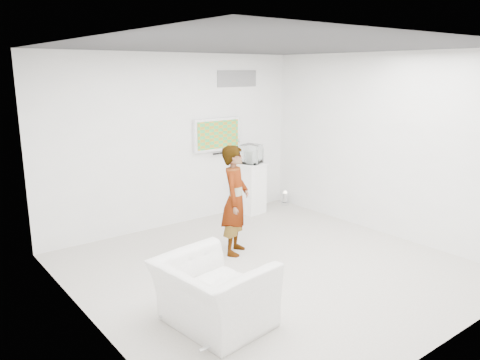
% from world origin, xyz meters
% --- Properties ---
extents(room, '(5.01, 5.01, 3.00)m').
position_xyz_m(room, '(0.00, 0.00, 1.50)').
color(room, beige).
rests_on(room, ground).
extents(tv, '(1.00, 0.08, 0.60)m').
position_xyz_m(tv, '(0.85, 2.45, 1.55)').
color(tv, silver).
rests_on(tv, room).
extents(logo_decal, '(0.90, 0.02, 0.30)m').
position_xyz_m(logo_decal, '(1.35, 2.49, 2.55)').
color(logo_decal, slate).
rests_on(logo_decal, room).
extents(person, '(0.71, 0.69, 1.65)m').
position_xyz_m(person, '(-0.03, 0.74, 0.82)').
color(person, white).
rests_on(person, room).
extents(armchair, '(1.12, 1.25, 0.74)m').
position_xyz_m(armchair, '(-1.47, -0.77, 0.37)').
color(armchair, white).
rests_on(armchair, room).
extents(pedestal, '(0.53, 0.53, 0.98)m').
position_xyz_m(pedestal, '(1.45, 2.18, 0.49)').
color(pedestal, white).
rests_on(pedestal, room).
extents(floor_uplight, '(0.22, 0.22, 0.28)m').
position_xyz_m(floor_uplight, '(2.34, 2.16, 0.14)').
color(floor_uplight, silver).
rests_on(floor_uplight, room).
extents(vitrine, '(0.48, 0.48, 0.36)m').
position_xyz_m(vitrine, '(1.45, 2.18, 1.16)').
color(vitrine, white).
rests_on(vitrine, pedestal).
extents(console, '(0.06, 0.18, 0.24)m').
position_xyz_m(console, '(1.45, 2.18, 1.10)').
color(console, white).
rests_on(console, pedestal).
extents(wii_remote, '(0.09, 0.14, 0.04)m').
position_xyz_m(wii_remote, '(0.07, 1.01, 1.48)').
color(wii_remote, white).
rests_on(wii_remote, person).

